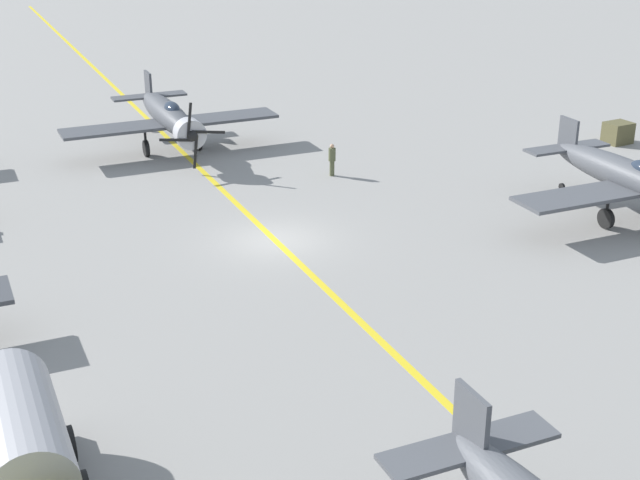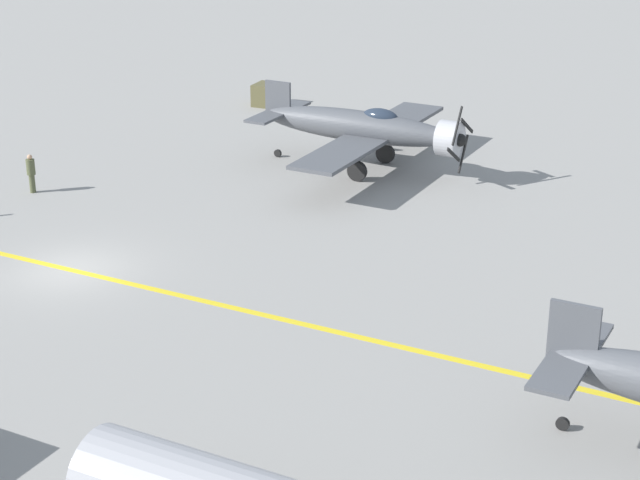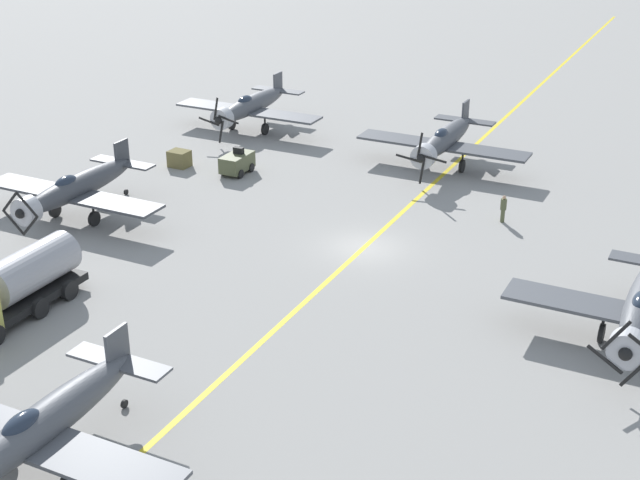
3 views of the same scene
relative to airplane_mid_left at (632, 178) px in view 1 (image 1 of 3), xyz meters
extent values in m
plane|color=gray|center=(15.31, -4.24, -2.01)|extent=(400.00, 400.00, 0.00)
cube|color=yellow|center=(15.31, -4.24, -2.01)|extent=(0.30, 160.00, 0.01)
ellipsoid|color=#4E5156|center=(0.00, -0.41, 0.04)|extent=(1.50, 9.50, 1.42)
cube|color=#4E5156|center=(0.00, 0.35, -0.30)|extent=(12.00, 2.10, 0.16)
cube|color=#4E5156|center=(0.00, -4.50, 0.19)|extent=(4.40, 1.10, 0.12)
cube|color=#4E5156|center=(0.00, -4.50, 0.84)|extent=(0.14, 1.30, 1.60)
cylinder|color=black|center=(1.50, 0.35, -0.93)|extent=(0.14, 0.14, 1.26)
cylinder|color=black|center=(1.50, 0.35, -1.56)|extent=(0.22, 0.90, 0.90)
cylinder|color=black|center=(0.00, -4.56, -1.83)|extent=(0.12, 0.36, 0.36)
cube|color=#515459|center=(17.67, 14.25, 0.19)|extent=(4.40, 1.10, 0.12)
cube|color=#515459|center=(17.67, 14.25, 0.84)|extent=(0.14, 1.30, 1.60)
ellipsoid|color=#494B51|center=(15.83, -19.35, 0.04)|extent=(1.50, 9.50, 1.42)
cylinder|color=#B7B7BC|center=(15.83, -14.90, 0.04)|extent=(1.58, 0.90, 1.58)
ellipsoid|color=#232D3D|center=(15.83, -18.21, 0.60)|extent=(0.80, 1.70, 0.76)
cube|color=#494B51|center=(15.83, -18.59, -0.30)|extent=(12.00, 2.10, 0.16)
cube|color=#494B51|center=(15.83, -23.44, 0.19)|extent=(4.40, 1.10, 0.12)
cube|color=#494B51|center=(15.83, -23.44, 0.84)|extent=(0.14, 1.30, 1.60)
sphere|color=black|center=(15.83, -14.40, 0.04)|extent=(0.56, 0.56, 0.56)
cube|color=black|center=(16.70, -14.40, -0.07)|extent=(1.75, 0.06, 0.36)
cube|color=black|center=(15.94, -14.40, 0.91)|extent=(0.36, 0.06, 1.75)
cube|color=black|center=(14.96, -14.40, 0.15)|extent=(1.75, 0.06, 0.36)
cube|color=black|center=(15.72, -14.40, -0.83)|extent=(0.36, 0.06, 1.75)
cylinder|color=black|center=(14.33, -18.59, -0.93)|extent=(0.14, 0.14, 1.26)
cylinder|color=black|center=(14.33, -18.59, -1.56)|extent=(0.22, 0.90, 0.90)
cylinder|color=black|center=(17.33, -18.59, -0.93)|extent=(0.14, 0.14, 1.26)
cylinder|color=black|center=(17.33, -18.59, -1.56)|extent=(0.22, 0.90, 0.90)
cylinder|color=black|center=(15.83, -23.50, -1.83)|extent=(0.12, 0.36, 0.36)
cylinder|color=#9E9EA3|center=(27.08, 9.06, -0.09)|extent=(2.10, 4.96, 2.10)
cylinder|color=black|center=(25.90, 7.90, -1.51)|extent=(0.30, 1.00, 1.00)
cylinder|color=#515638|center=(9.40, -11.28, -1.61)|extent=(0.25, 0.25, 0.80)
cylinder|color=#515638|center=(9.40, -11.28, -0.87)|extent=(0.37, 0.37, 0.67)
sphere|color=tan|center=(9.40, -11.28, -0.43)|extent=(0.22, 0.22, 0.22)
cube|color=brown|center=(-8.26, -10.05, -1.40)|extent=(1.57, 1.35, 1.22)
camera|label=1|loc=(27.84, 28.57, 12.41)|focal=50.00mm
camera|label=2|loc=(42.07, 19.85, 12.87)|focal=60.00mm
camera|label=3|loc=(-2.71, 37.44, 18.85)|focal=50.00mm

